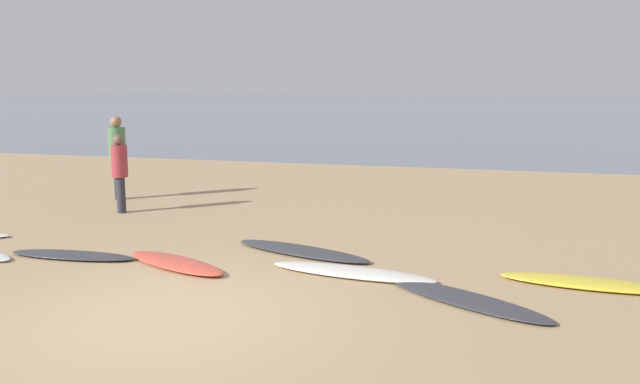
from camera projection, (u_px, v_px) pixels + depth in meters
ground_plane at (357, 188)px, 16.95m from camera, size 120.00×120.00×0.20m
ocean_water at (471, 106)px, 67.91m from camera, size 140.00×100.00×0.01m
surfboard_2 at (72, 255)px, 9.92m from camera, size 2.02×0.58×0.08m
surfboard_3 at (176, 263)px, 9.46m from camera, size 1.97×1.29×0.10m
surfboard_4 at (302, 251)px, 10.16m from camera, size 2.44×1.27×0.08m
surfboard_5 at (352, 272)px, 9.03m from camera, size 2.38×0.82×0.09m
surfboard_6 at (466, 299)px, 7.94m from camera, size 2.23×1.66×0.07m
surfboard_7 at (587, 283)px, 8.54m from camera, size 2.19×0.77×0.09m
person_0 at (117, 151)px, 14.60m from camera, size 0.37×0.37×1.83m
person_1 at (120, 167)px, 13.14m from camera, size 0.31×0.31×1.55m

